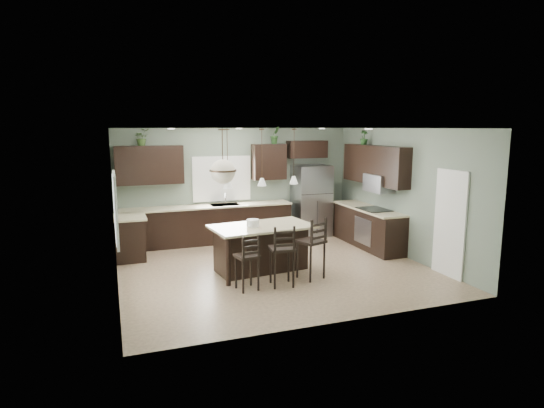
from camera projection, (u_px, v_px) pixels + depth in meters
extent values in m
plane|color=#9E8466|center=(274.00, 268.00, 9.20)|extent=(6.00, 6.00, 0.00)
cube|color=white|center=(450.00, 224.00, 8.58)|extent=(0.04, 0.82, 2.04)
cube|color=white|center=(222.00, 179.00, 11.35)|extent=(1.35, 0.02, 1.00)
cube|color=white|center=(115.00, 208.00, 7.21)|extent=(0.02, 1.10, 1.00)
cube|color=black|center=(130.00, 238.00, 9.81)|extent=(0.60, 0.90, 0.90)
cube|color=beige|center=(130.00, 217.00, 9.73)|extent=(0.66, 0.96, 0.04)
cube|color=black|center=(207.00, 225.00, 11.12)|extent=(4.20, 0.60, 0.90)
cube|color=beige|center=(207.00, 206.00, 11.02)|extent=(4.20, 0.66, 0.04)
cube|color=gray|center=(225.00, 205.00, 11.17)|extent=(0.70, 0.45, 0.01)
cylinder|color=silver|center=(225.00, 199.00, 11.12)|extent=(0.02, 0.02, 0.28)
cube|color=black|center=(149.00, 165.00, 10.55)|extent=(1.55, 0.34, 0.90)
cube|color=black|center=(269.00, 162.00, 11.54)|extent=(0.85, 0.34, 0.90)
cube|color=black|center=(307.00, 149.00, 11.83)|extent=(1.05, 0.34, 0.45)
cube|color=black|center=(368.00, 228.00, 10.84)|extent=(0.60, 2.35, 0.90)
cube|color=beige|center=(368.00, 208.00, 10.75)|extent=(0.66, 2.35, 0.04)
cube|color=black|center=(374.00, 209.00, 10.49)|extent=(0.58, 0.75, 0.02)
cube|color=gray|center=(363.00, 231.00, 10.48)|extent=(0.01, 0.72, 0.60)
cube|color=black|center=(375.00, 165.00, 10.63)|extent=(0.34, 2.35, 0.90)
cube|color=gray|center=(379.00, 183.00, 10.42)|extent=(0.40, 0.75, 0.40)
cube|color=#9A99A2|center=(311.00, 201.00, 11.85)|extent=(0.90, 0.74, 1.85)
cube|color=black|center=(262.00, 248.00, 8.94)|extent=(2.07, 1.34, 0.92)
cylinder|color=silver|center=(253.00, 223.00, 8.76)|extent=(0.24, 0.24, 0.14)
cube|color=black|center=(247.00, 262.00, 7.90)|extent=(0.43, 0.43, 1.01)
cube|color=black|center=(282.00, 255.00, 8.10)|extent=(0.47, 0.47, 1.13)
cube|color=black|center=(311.00, 248.00, 8.49)|extent=(0.56, 0.56, 1.18)
imported|color=#314A20|center=(142.00, 137.00, 10.37)|extent=(0.39, 0.35, 0.38)
imported|color=#284E22|center=(275.00, 135.00, 11.45)|extent=(0.29, 0.25, 0.44)
imported|color=#234C21|center=(364.00, 137.00, 10.96)|extent=(0.20, 0.20, 0.35)
plane|color=slate|center=(237.00, 184.00, 11.52)|extent=(6.00, 0.00, 6.00)
plane|color=slate|center=(340.00, 229.00, 6.41)|extent=(6.00, 0.00, 6.00)
plane|color=slate|center=(114.00, 209.00, 7.97)|extent=(0.00, 5.50, 5.50)
plane|color=slate|center=(402.00, 193.00, 9.96)|extent=(0.00, 5.50, 5.50)
plane|color=white|center=(274.00, 128.00, 8.73)|extent=(6.00, 6.00, 0.00)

